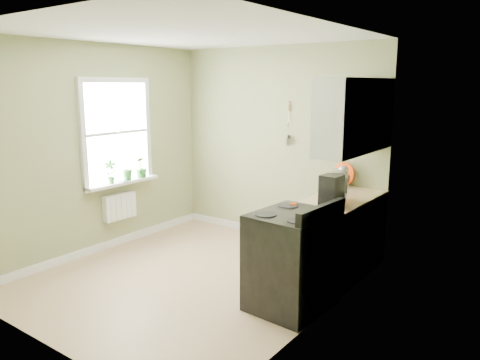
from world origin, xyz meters
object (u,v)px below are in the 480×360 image
Objects in this scene: coffee_maker at (331,192)px; stove at (292,260)px; kettle at (345,180)px; stand_mixer at (339,187)px.

stove is at bearing -98.34° from coffee_maker.
coffee_maker reaches higher than kettle.
stand_mixer is 1.13× the size of coffee_maker.
kettle is (-0.25, 0.74, -0.07)m from stand_mixer.
stove is 0.86m from coffee_maker.
stove is 1.08m from stand_mixer.
kettle is at bearing 105.80° from coffee_maker.
stove is 6.06× the size of kettle.
coffee_maker is at bearing -74.20° from kettle.
stove reaches higher than kettle.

